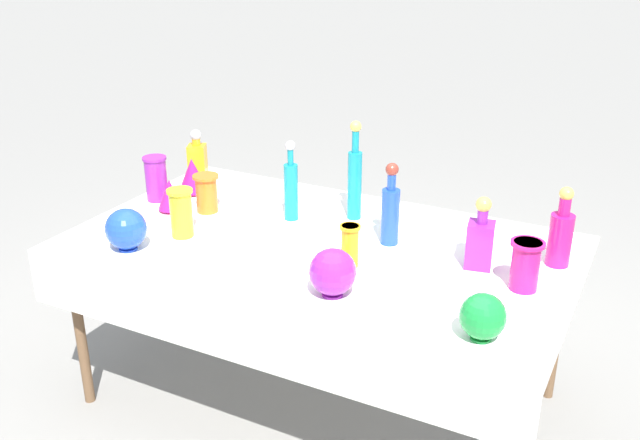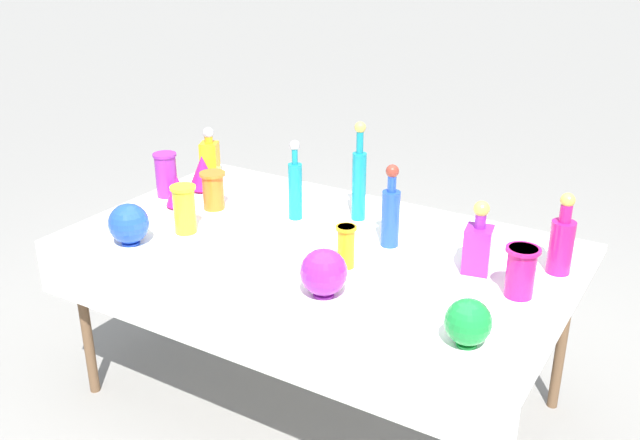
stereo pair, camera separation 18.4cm
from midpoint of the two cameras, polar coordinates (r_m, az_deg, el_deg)
The scene contains 20 objects.
ground_plane at distance 3.27m, azimuth 1.66°, elevation -14.05°, with size 40.00×40.00×0.00m, color gray.
display_table at distance 2.87m, azimuth 1.56°, elevation -2.90°, with size 2.00×1.17×0.76m.
tall_bottle_0 at distance 3.04m, azimuth 4.88°, elevation 3.27°, with size 0.06×0.06×0.43m.
tall_bottle_1 at distance 2.76m, azimuth 20.60°, elevation -1.64°, with size 0.09×0.09×0.31m.
tall_bottle_2 at distance 2.82m, azimuth 7.54°, elevation 0.59°, with size 0.07×0.07×0.34m.
tall_bottle_3 at distance 3.05m, azimuth -0.27°, elevation 2.67°, with size 0.06×0.06×0.35m.
square_decanter_0 at distance 2.68m, azimuth 14.47°, elevation -1.93°, with size 0.11×0.11×0.28m.
square_decanter_1 at distance 3.61m, azimuth -7.38°, elevation 5.09°, with size 0.11×0.11×0.26m.
slender_vase_0 at distance 3.38m, azimuth -10.70°, elevation 3.66°, with size 0.11×0.11×0.21m.
slender_vase_1 at distance 2.56m, azimuth 17.78°, elevation -3.87°, with size 0.12×0.12×0.18m.
slender_vase_2 at distance 3.20m, azimuth -6.92°, elevation 2.45°, with size 0.12×0.12×0.17m.
slender_vase_3 at distance 2.96m, azimuth -9.07°, elevation 0.95°, with size 0.11×0.11×0.20m.
slender_vase_4 at distance 2.65m, azimuth 4.09°, elevation -2.03°, with size 0.08×0.08×0.17m.
fluted_vase_0 at distance 3.25m, azimuth -9.74°, elevation 2.28°, with size 0.11×0.11×0.15m.
fluted_vase_1 at distance 3.44m, azimuth -7.87°, elevation 3.79°, with size 0.14×0.14×0.17m.
round_bowl_0 at distance 2.91m, azimuth -13.32°, elevation -0.31°, with size 0.16×0.16×0.17m.
round_bowl_1 at distance 2.24m, azimuth 14.11°, elevation -7.98°, with size 0.15×0.15×0.15m.
round_bowl_2 at distance 2.44m, azimuth 2.46°, elevation -4.24°, with size 0.17×0.17×0.17m.
price_tag_left at distance 2.81m, azimuth -13.62°, elevation -2.73°, with size 0.05×0.01×0.03m, color white.
cardboard_box_behind_left at distance 4.32m, azimuth 3.85°, elevation -1.85°, with size 0.44×0.45×0.40m.
Camera 2 is at (1.35, -2.23, 1.97)m, focal length 40.00 mm.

